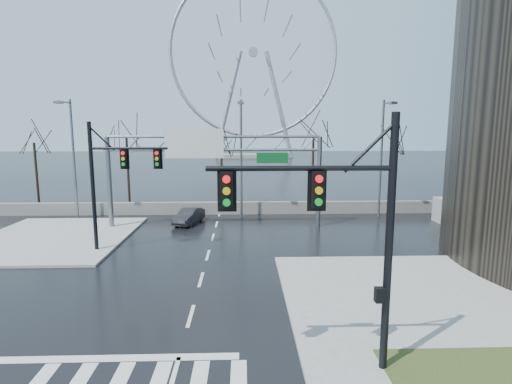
{
  "coord_description": "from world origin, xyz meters",
  "views": [
    {
      "loc": [
        2.17,
        -15.35,
        7.48
      ],
      "look_at": [
        2.89,
        7.07,
        4.0
      ],
      "focal_mm": 28.0,
      "sensor_mm": 36.0,
      "label": 1
    }
  ],
  "objects_px": {
    "ferris_wheel": "(253,59)",
    "car": "(189,216)",
    "signal_mast_near": "(345,220)",
    "sign_gantry": "(210,161)",
    "signal_mast_far": "(111,174)"
  },
  "relations": [
    {
      "from": "ferris_wheel",
      "to": "car",
      "type": "relative_size",
      "value": 13.57
    },
    {
      "from": "signal_mast_near",
      "to": "ferris_wheel",
      "type": "bearing_deg",
      "value": 90.08
    },
    {
      "from": "signal_mast_near",
      "to": "sign_gantry",
      "type": "distance_m",
      "value": 19.79
    },
    {
      "from": "signal_mast_far",
      "to": "car",
      "type": "height_order",
      "value": "signal_mast_far"
    },
    {
      "from": "signal_mast_near",
      "to": "ferris_wheel",
      "type": "distance_m",
      "value": 101.29
    },
    {
      "from": "signal_mast_far",
      "to": "signal_mast_near",
      "type": "bearing_deg",
      "value": -49.74
    },
    {
      "from": "signal_mast_near",
      "to": "sign_gantry",
      "type": "bearing_deg",
      "value": 106.19
    },
    {
      "from": "sign_gantry",
      "to": "signal_mast_near",
      "type": "bearing_deg",
      "value": -73.81
    },
    {
      "from": "signal_mast_far",
      "to": "sign_gantry",
      "type": "bearing_deg",
      "value": 47.53
    },
    {
      "from": "signal_mast_far",
      "to": "car",
      "type": "bearing_deg",
      "value": 63.92
    },
    {
      "from": "signal_mast_far",
      "to": "sign_gantry",
      "type": "xyz_separation_m",
      "value": [
        5.49,
        6.0,
        0.35
      ]
    },
    {
      "from": "sign_gantry",
      "to": "car",
      "type": "distance_m",
      "value": 5.13
    },
    {
      "from": "signal_mast_near",
      "to": "signal_mast_far",
      "type": "relative_size",
      "value": 1.0
    },
    {
      "from": "sign_gantry",
      "to": "car",
      "type": "xyz_separation_m",
      "value": [
        -1.86,
        1.41,
        -4.56
      ]
    },
    {
      "from": "car",
      "to": "sign_gantry",
      "type": "bearing_deg",
      "value": -19.94
    }
  ]
}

